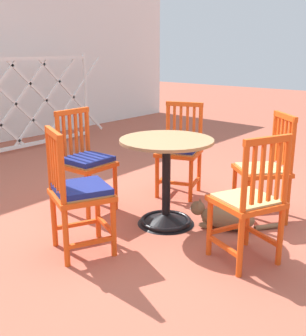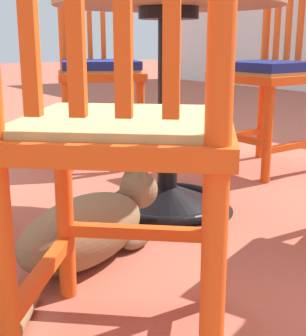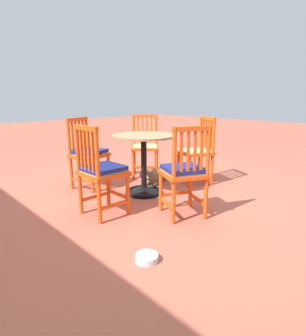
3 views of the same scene
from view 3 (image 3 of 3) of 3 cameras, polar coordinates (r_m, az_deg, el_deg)
The scene contains 9 objects.
ground_plane at distance 3.47m, azimuth -0.74°, elevation -5.50°, with size 24.00×24.00×0.00m, color #AD5642.
cafe_table at distance 3.47m, azimuth -1.84°, elevation -0.59°, with size 0.76×0.76×0.73m.
orange_chair_facing_out at distance 2.77m, azimuth 6.29°, elevation -0.96°, with size 0.53×0.53×0.91m.
orange_chair_by_planter at distance 3.91m, azimuth 8.89°, elevation 3.18°, with size 0.53×0.53×0.91m.
orange_chair_tucked_in at distance 4.26m, azimuth -1.62°, elevation 4.23°, with size 0.57×0.57×0.91m.
orange_chair_at_corner at distance 3.77m, azimuth -12.98°, elevation 2.78°, with size 0.51×0.51×0.91m.
orange_chair_near_fence at distance 2.83m, azimuth -10.40°, elevation -0.78°, with size 0.40×0.40×0.91m.
tabby_cat at distance 3.95m, azimuth 0.64°, elevation -1.61°, with size 0.47×0.64×0.23m.
pet_water_bowl at distance 2.16m, azimuth -1.29°, elevation -17.67°, with size 0.17×0.17×0.05m, color silver.
Camera 3 is at (-2.40, 2.22, 1.16)m, focal length 30.18 mm.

